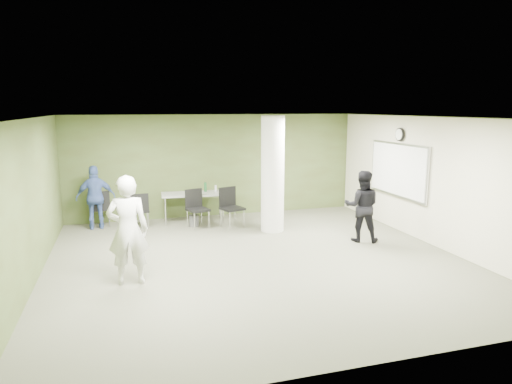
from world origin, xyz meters
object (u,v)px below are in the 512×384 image
object	(u,v)px
chair_back_left	(101,206)
woman_white	(128,230)
man_blue	(96,197)
man_black	(362,206)
folding_table	(194,195)

from	to	relation	value
chair_back_left	woman_white	bearing A→B (deg)	94.28
man_blue	man_black	bearing A→B (deg)	149.83
woman_white	chair_back_left	bearing A→B (deg)	-76.58
folding_table	woman_white	distance (m)	4.32
woman_white	man_black	distance (m)	5.21
folding_table	chair_back_left	bearing A→B (deg)	179.84
man_blue	woman_white	bearing A→B (deg)	95.93
woman_white	man_blue	distance (m)	4.02
man_black	chair_back_left	bearing A→B (deg)	-1.41
chair_back_left	man_blue	distance (m)	0.31
chair_back_left	woman_white	xyz separation A→B (m)	(0.62, -4.12, 0.40)
man_black	folding_table	bearing A→B (deg)	-13.74
folding_table	woman_white	world-z (taller)	woman_white
chair_back_left	woman_white	size ratio (longest dim) A/B	0.49
chair_back_left	woman_white	world-z (taller)	woman_white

